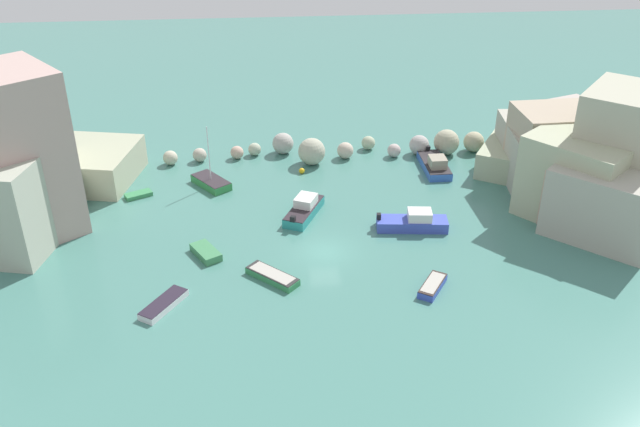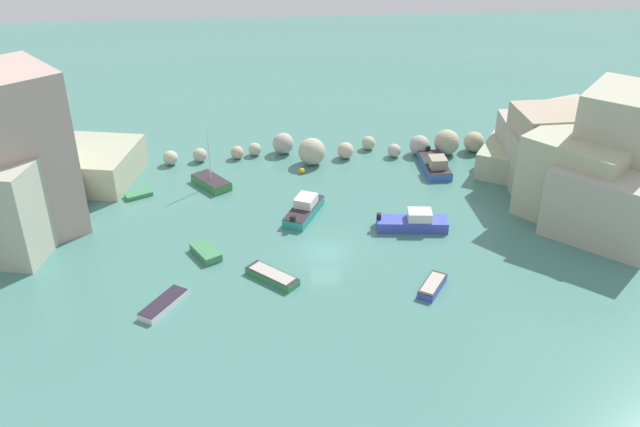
{
  "view_description": "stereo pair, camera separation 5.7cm",
  "coord_description": "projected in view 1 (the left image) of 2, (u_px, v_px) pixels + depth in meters",
  "views": [
    {
      "loc": [
        -4.67,
        -47.51,
        30.36
      ],
      "look_at": [
        0.0,
        4.62,
        1.0
      ],
      "focal_mm": 38.86,
      "sensor_mm": 36.0,
      "label": 1
    },
    {
      "loc": [
        -4.61,
        -47.51,
        30.36
      ],
      "look_at": [
        0.0,
        4.62,
        1.0
      ],
      "focal_mm": 38.86,
      "sensor_mm": 36.0,
      "label": 2
    }
  ],
  "objects": [
    {
      "name": "cliff_headland_right",
      "position": [
        590.0,
        164.0,
        62.45
      ],
      "size": [
        23.12,
        23.13,
        11.15
      ],
      "color": "#ABA79A",
      "rests_on": "ground"
    },
    {
      "name": "moored_boat_8",
      "position": [
        164.0,
        304.0,
        49.81
      ],
      "size": [
        3.37,
        4.18,
        0.56
      ],
      "rotation": [
        0.0,
        0.0,
        4.13
      ],
      "color": "silver",
      "rests_on": "cove_water"
    },
    {
      "name": "rock_breakwater",
      "position": [
        359.0,
        147.0,
        72.19
      ],
      "size": [
        33.65,
        5.45,
        2.77
      ],
      "color": "#BDB59D",
      "rests_on": "ground"
    },
    {
      "name": "channel_buoy",
      "position": [
        302.0,
        171.0,
        69.07
      ],
      "size": [
        0.58,
        0.58,
        0.58
      ],
      "primitive_type": "sphere",
      "color": "gold",
      "rests_on": "cove_water"
    },
    {
      "name": "moored_boat_7",
      "position": [
        206.0,
        252.0,
        55.81
      ],
      "size": [
        2.76,
        3.35,
        0.63
      ],
      "rotation": [
        0.0,
        0.0,
        2.09
      ],
      "color": "#3F8654",
      "rests_on": "cove_water"
    },
    {
      "name": "cliff_headland_left",
      "position": [
        12.0,
        164.0,
        57.9
      ],
      "size": [
        16.63,
        21.51,
        14.1
      ],
      "color": "#BB9C94",
      "rests_on": "ground"
    },
    {
      "name": "moored_boat_0",
      "position": [
        413.0,
        222.0,
        59.4
      ],
      "size": [
        6.22,
        2.51,
        1.76
      ],
      "rotation": [
        0.0,
        0.0,
        6.17
      ],
      "color": "#3B4DB9",
      "rests_on": "cove_water"
    },
    {
      "name": "moored_boat_2",
      "position": [
        435.0,
        164.0,
        69.64
      ],
      "size": [
        2.3,
        6.05,
        1.8
      ],
      "rotation": [
        0.0,
        0.0,
        4.72
      ],
      "color": "blue",
      "rests_on": "cove_water"
    },
    {
      "name": "moored_boat_3",
      "position": [
        138.0,
        195.0,
        64.78
      ],
      "size": [
        2.68,
        2.07,
        0.39
      ],
      "rotation": [
        0.0,
        0.0,
        0.46
      ],
      "color": "#398853",
      "rests_on": "cove_water"
    },
    {
      "name": "moored_boat_5",
      "position": [
        211.0,
        182.0,
        66.62
      ],
      "size": [
        4.09,
        4.58,
        6.11
      ],
      "rotation": [
        0.0,
        0.0,
        5.35
      ],
      "color": "#328544",
      "rests_on": "cove_water"
    },
    {
      "name": "moored_boat_1",
      "position": [
        272.0,
        276.0,
        52.89
      ],
      "size": [
        4.18,
        4.05,
        0.6
      ],
      "rotation": [
        0.0,
        0.0,
        2.39
      ],
      "color": "#358951",
      "rests_on": "cove_water"
    },
    {
      "name": "moored_boat_6",
      "position": [
        433.0,
        286.0,
        51.76
      ],
      "size": [
        2.82,
        3.46,
        0.61
      ],
      "rotation": [
        0.0,
        0.0,
        1.0
      ],
      "color": "blue",
      "rests_on": "cove_water"
    },
    {
      "name": "cove_water",
      "position": [
        325.0,
        252.0,
        56.48
      ],
      "size": [
        160.0,
        160.0,
        0.0
      ],
      "primitive_type": "plane",
      "color": "#457E73",
      "rests_on": "ground"
    },
    {
      "name": "moored_boat_4",
      "position": [
        304.0,
        209.0,
        61.48
      ],
      "size": [
        4.07,
        5.79,
        1.69
      ],
      "rotation": [
        0.0,
        0.0,
        1.13
      ],
      "color": "teal",
      "rests_on": "cove_water"
    }
  ]
}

